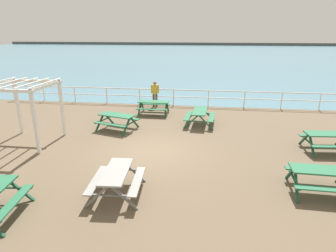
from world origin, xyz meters
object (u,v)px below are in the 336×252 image
picnic_table_near_right (321,175)px  picnic_table_corner (116,176)px  picnic_table_far_right (154,104)px  lattice_pergola (23,99)px  picnic_table_seaward (200,114)px  picnic_table_near_left (117,118)px  picnic_table_mid_centre (328,138)px  visitor (155,92)px

picnic_table_near_right → picnic_table_corner: (-6.13, -0.92, 0.00)m
picnic_table_far_right → lattice_pergola: bearing=-131.3°
picnic_table_seaward → picnic_table_near_right: bearing=-145.1°
picnic_table_corner → picnic_table_near_left: bearing=13.0°
picnic_table_mid_centre → picnic_table_far_right: (-8.08, 4.55, 0.00)m
picnic_table_near_left → visitor: size_ratio=1.30×
picnic_table_mid_centre → picnic_table_corner: bearing=-155.5°
picnic_table_near_left → visitor: visitor is taller
picnic_table_near_right → visitor: (-6.86, 9.75, 0.36)m
picnic_table_far_right → lattice_pergola: size_ratio=0.67×
picnic_table_far_right → picnic_table_near_right: bearing=-50.0°
picnic_table_far_right → lattice_pergola: (-4.66, -5.26, 1.41)m
picnic_table_near_left → picnic_table_far_right: (1.31, 3.03, 0.00)m
picnic_table_near_left → lattice_pergola: 4.26m
picnic_table_corner → visitor: (-0.73, 10.67, 0.36)m
picnic_table_far_right → visitor: bearing=97.8°
picnic_table_near_left → picnic_table_far_right: size_ratio=1.19×
picnic_table_near_right → visitor: size_ratio=1.11×
picnic_table_corner → picnic_table_seaward: bearing=-21.7°
picnic_table_near_left → picnic_table_corner: size_ratio=1.13×
picnic_table_near_right → visitor: bearing=127.0°
picnic_table_far_right → picnic_table_corner: 8.90m
picnic_table_corner → picnic_table_far_right: bearing=-0.9°
picnic_table_mid_centre → picnic_table_near_left: bearing=165.6°
visitor → lattice_pergola: size_ratio=0.61×
picnic_table_near_left → visitor: (1.07, 4.81, 0.36)m
picnic_table_seaward → picnic_table_corner: (-2.28, -7.19, 0.00)m
picnic_table_near_right → picnic_table_mid_centre: size_ratio=0.96×
picnic_table_near_left → picnic_table_mid_centre: size_ratio=1.12×
picnic_table_seaward → lattice_pergola: lattice_pergola is taller
picnic_table_corner → picnic_table_mid_centre: bearing=-64.3°
picnic_table_mid_centre → visitor: (-8.31, 6.33, 0.36)m
picnic_table_mid_centre → picnic_table_seaward: 6.02m
picnic_table_mid_centre → lattice_pergola: lattice_pergola is taller
picnic_table_near_left → picnic_table_seaward: bearing=34.7°
picnic_table_near_left → visitor: 4.94m
picnic_table_near_left → lattice_pergola: (-3.35, -2.23, 1.41)m
picnic_table_seaward → picnic_table_mid_centre: bearing=-114.9°
picnic_table_near_right → lattice_pergola: bearing=168.3°
picnic_table_near_right → picnic_table_seaward: same height
picnic_table_near_right → picnic_table_near_left: bearing=149.9°
picnic_table_near_right → lattice_pergola: 11.69m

